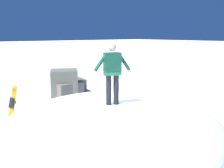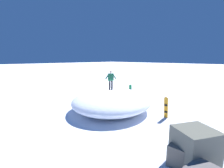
# 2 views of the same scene
# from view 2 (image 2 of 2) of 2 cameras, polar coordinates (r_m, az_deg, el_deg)

# --- Properties ---
(ground) EXTENTS (240.00, 240.00, 0.00)m
(ground) POSITION_cam_2_polar(r_m,az_deg,el_deg) (12.90, -0.07, -9.95)
(ground) COLOR white
(snow_mound) EXTENTS (9.01, 8.70, 1.65)m
(snow_mound) POSITION_cam_2_polar(r_m,az_deg,el_deg) (13.05, -0.10, -5.92)
(snow_mound) COLOR white
(snow_mound) RESTS_ON ground
(snowboarder_standing) EXTENTS (0.92, 0.47, 1.58)m
(snowboarder_standing) POSITION_cam_2_polar(r_m,az_deg,el_deg) (13.07, -0.44, 1.80)
(snowboarder_standing) COLOR black
(snowboarder_standing) RESTS_ON snow_mound
(snowboard_primary_upright) EXTENTS (0.50, 0.39, 1.62)m
(snowboard_primary_upright) POSITION_cam_2_polar(r_m,az_deg,el_deg) (11.93, 18.60, -7.84)
(snowboard_primary_upright) COLOR orange
(snowboard_primary_upright) RESTS_ON ground
(snowboard_secondary_upright) EXTENTS (0.36, 0.36, 1.63)m
(snowboard_secondary_upright) POSITION_cam_2_polar(r_m,az_deg,el_deg) (16.12, 6.49, -3.00)
(snowboard_secondary_upright) COLOR #1E8C47
(snowboard_secondary_upright) RESTS_ON ground
(backpack_near) EXTENTS (0.26, 0.53, 0.47)m
(backpack_near) POSITION_cam_2_polar(r_m,az_deg,el_deg) (16.17, -6.73, -5.15)
(backpack_near) COLOR #4C4C51
(backpack_near) RESTS_ON ground
(rock_outcrop) EXTENTS (2.69, 2.35, 1.54)m
(rock_outcrop) POSITION_cam_2_polar(r_m,az_deg,el_deg) (7.37, 27.13, -21.29)
(rock_outcrop) COLOR #5F5F53
(rock_outcrop) RESTS_ON ground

